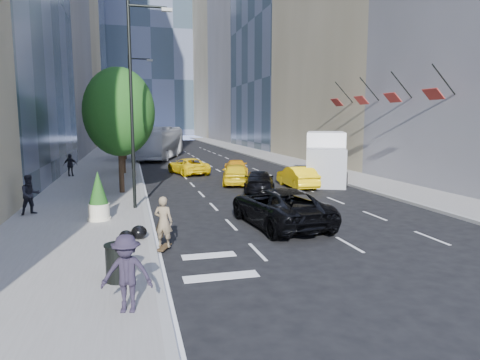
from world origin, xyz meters
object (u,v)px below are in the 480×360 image
object	(u,v)px
trash_can	(118,263)
box_truck	(326,156)
black_sedan_lincoln	(279,207)
planter_shrub	(98,197)
city_bus	(160,143)
skateboarder	(164,225)
black_sedan_mercedes	(259,181)

from	to	relation	value
trash_can	box_truck	bearing A→B (deg)	50.26
black_sedan_lincoln	planter_shrub	world-z (taller)	planter_shrub
city_bus	box_truck	bearing A→B (deg)	-48.33
city_bus	planter_shrub	bearing A→B (deg)	-82.44
city_bus	planter_shrub	size ratio (longest dim) A/B	6.21
black_sedan_lincoln	trash_can	size ratio (longest dim) A/B	5.99
box_truck	skateboarder	bearing A→B (deg)	-107.38
black_sedan_lincoln	planter_shrub	distance (m)	7.91
box_truck	trash_can	world-z (taller)	box_truck
planter_shrub	city_bus	bearing A→B (deg)	81.32
black_sedan_mercedes	city_bus	bearing A→B (deg)	-63.70
black_sedan_lincoln	black_sedan_mercedes	size ratio (longest dim) A/B	1.29
city_bus	black_sedan_mercedes	bearing A→B (deg)	-63.96
trash_can	planter_shrub	xyz separation A→B (m)	(-1.00, 7.72, 0.53)
city_bus	planter_shrub	world-z (taller)	city_bus
black_sedan_lincoln	box_truck	xyz separation A→B (m)	(7.86, 11.96, 1.01)
planter_shrub	black_sedan_lincoln	bearing A→B (deg)	-17.44
skateboarder	trash_can	world-z (taller)	skateboarder
black_sedan_mercedes	box_truck	xyz separation A→B (m)	(6.14, 3.31, 1.17)
skateboarder	black_sedan_lincoln	world-z (taller)	skateboarder
skateboarder	black_sedan_mercedes	world-z (taller)	skateboarder
black_sedan_lincoln	city_bus	distance (m)	34.25
skateboarder	box_truck	bearing A→B (deg)	-107.55
black_sedan_lincoln	box_truck	world-z (taller)	box_truck
black_sedan_lincoln	trash_can	distance (m)	8.45
skateboarder	box_truck	world-z (taller)	box_truck
black_sedan_mercedes	box_truck	size ratio (longest dim) A/B	0.58
black_sedan_lincoln	city_bus	xyz separation A→B (m)	(-2.68, 34.13, 1.05)
box_truck	planter_shrub	distance (m)	18.15
black_sedan_mercedes	trash_can	world-z (taller)	black_sedan_mercedes
city_bus	trash_can	size ratio (longest dim) A/B	13.55
black_sedan_lincoln	black_sedan_mercedes	distance (m)	8.82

